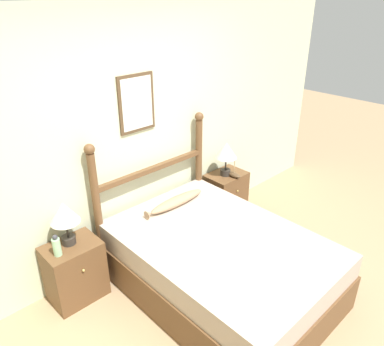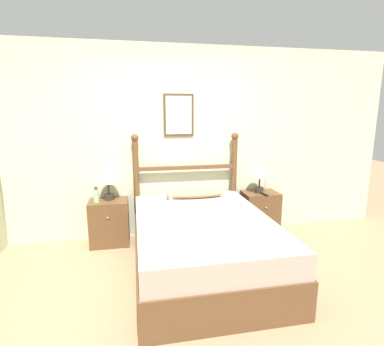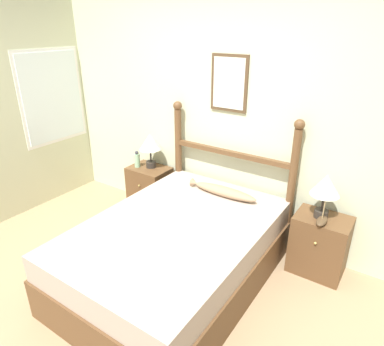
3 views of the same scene
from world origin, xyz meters
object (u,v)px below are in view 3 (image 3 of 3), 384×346
bed (176,253)px  bottle (137,160)px  table_lamp_left (150,144)px  nightstand_left (150,189)px  model_boat (322,221)px  nightstand_right (319,245)px  fish_pillow (223,191)px  table_lamp_right (326,187)px

bed → bottle: 1.47m
table_lamp_left → bottle: table_lamp_left is taller
nightstand_left → model_boat: 2.10m
table_lamp_left → bottle: size_ratio=2.04×
nightstand_left → nightstand_right: 2.07m
nightstand_right → bottle: bearing=-178.7°
nightstand_left → model_boat: size_ratio=2.61×
bottle → fish_pillow: bearing=-4.6°
nightstand_right → bed: bearing=-140.4°
model_boat → bottle: bearing=178.3°
fish_pillow → model_boat: bearing=2.2°
nightstand_left → table_lamp_left: 0.59m
nightstand_left → fish_pillow: fish_pillow is taller
bed → table_lamp_left: bearing=138.9°
bottle → model_boat: size_ratio=0.91×
bed → fish_pillow: (0.08, 0.71, 0.35)m
nightstand_right → bottle: 2.24m
bed → bottle: bottle is taller
bed → model_boat: size_ratio=9.06×
bed → fish_pillow: bearing=83.8°
bed → table_lamp_left: 1.48m
bed → nightstand_left: bearing=140.4°
bottle → table_lamp_left: bearing=30.6°
table_lamp_right → nightstand_left: bearing=179.8°
table_lamp_left → bottle: (-0.15, -0.09, -0.21)m
bed → fish_pillow: 0.79m
nightstand_left → bottle: bearing=-160.2°
nightstand_left → fish_pillow: size_ratio=0.79×
nightstand_left → table_lamp_left: size_ratio=1.40×
nightstand_right → model_boat: bearing=-86.5°
nightstand_right → bottle: bottle is taller
table_lamp_left → fish_pillow: 1.14m
table_lamp_left → fish_pillow: table_lamp_left is taller
bed → nightstand_left: bed is taller
nightstand_right → model_boat: model_boat is taller
nightstand_left → bottle: 0.41m
bed → fish_pillow: size_ratio=2.75×
table_lamp_left → nightstand_left: bearing=-103.5°
bed → table_lamp_right: 1.44m
table_lamp_left → fish_pillow: size_ratio=0.57×
table_lamp_left → model_boat: size_ratio=1.86×
table_lamp_left → table_lamp_right: same height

